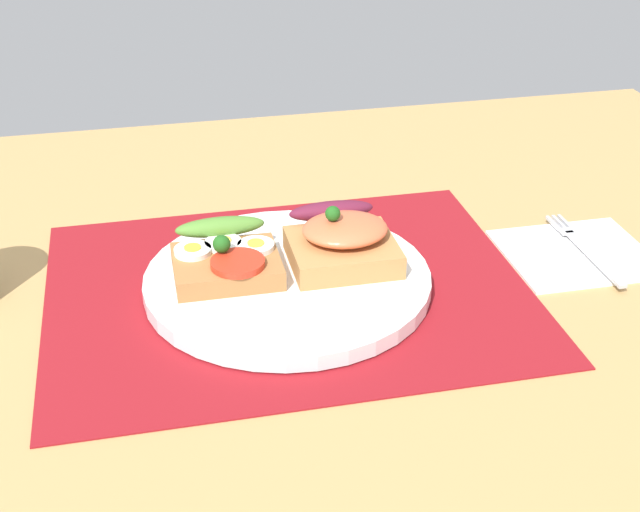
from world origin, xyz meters
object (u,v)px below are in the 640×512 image
Objects in this scene: plate at (288,281)px; napkin at (576,252)px; sandwich_salmon at (342,240)px; fork at (583,247)px; sandwich_egg_tomato at (226,257)px.

plate is 28.71cm from napkin.
sandwich_salmon is 23.55cm from napkin.
napkin is 0.86cm from fork.
plate is 5.94cm from sandwich_egg_tomato.
sandwich_salmon is at bearing 177.68° from fork.
fork is (34.68, -1.03, -2.42)cm from sandwich_egg_tomato.
sandwich_salmon is 24.18cm from fork.
sandwich_egg_tomato is 34.78cm from fork.
sandwich_salmon reaches higher than plate.
fork is at bearing 11.31° from napkin.
sandwich_egg_tomato reaches higher than napkin.
fork is at bearing -2.32° from sandwich_salmon.
sandwich_egg_tomato is 34.11cm from napkin.
sandwich_salmon is at bearing 177.26° from napkin.
sandwich_salmon is 0.69× the size of fork.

